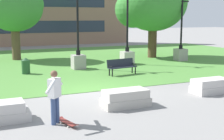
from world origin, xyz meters
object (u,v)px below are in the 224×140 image
(concrete_block_left, at_px, (125,98))
(skateboard, at_px, (67,122))
(park_bench_near_right, at_px, (122,66))
(concrete_block_right, at_px, (211,86))
(lamp_post_center, at_px, (127,49))
(trash_bin, at_px, (26,66))
(lamp_post_left, at_px, (78,52))
(person_skateboarder, at_px, (55,94))
(lamp_post_right, at_px, (181,47))

(concrete_block_left, height_order, skateboard, concrete_block_left)
(concrete_block_left, xyz_separation_m, park_bench_near_right, (2.67, 5.94, 0.23))
(concrete_block_right, relative_size, skateboard, 1.74)
(lamp_post_center, distance_m, trash_bin, 7.28)
(concrete_block_left, xyz_separation_m, skateboard, (-2.56, -1.12, -0.22))
(concrete_block_right, distance_m, lamp_post_left, 9.23)
(person_skateboarder, xyz_separation_m, lamp_post_right, (12.27, 10.34, 0.06))
(concrete_block_left, height_order, lamp_post_right, lamp_post_right)
(lamp_post_center, relative_size, trash_bin, 5.55)
(lamp_post_left, bearing_deg, concrete_block_left, -96.36)
(skateboard, height_order, lamp_post_center, lamp_post_center)
(skateboard, xyz_separation_m, park_bench_near_right, (5.24, 7.06, 0.45))
(concrete_block_left, distance_m, park_bench_near_right, 6.52)
(lamp_post_right, bearing_deg, trash_bin, -174.80)
(concrete_block_right, bearing_deg, trash_bin, 130.23)
(concrete_block_right, xyz_separation_m, trash_bin, (-6.81, 8.05, 0.20))
(concrete_block_left, distance_m, lamp_post_right, 13.37)
(lamp_post_left, height_order, lamp_post_center, lamp_post_left)
(lamp_post_left, height_order, lamp_post_right, lamp_post_left)
(person_skateboarder, relative_size, trash_bin, 1.78)
(concrete_block_right, bearing_deg, lamp_post_right, 61.40)
(person_skateboarder, height_order, lamp_post_left, lamp_post_left)
(concrete_block_left, relative_size, park_bench_near_right, 0.97)
(concrete_block_left, bearing_deg, person_skateboarder, -163.50)
(skateboard, xyz_separation_m, trash_bin, (0.17, 9.53, 0.42))
(concrete_block_left, relative_size, person_skateboarder, 1.05)
(park_bench_near_right, bearing_deg, concrete_block_right, -72.66)
(lamp_post_left, bearing_deg, concrete_block_right, -68.15)
(lamp_post_center, bearing_deg, trash_bin, -171.66)
(person_skateboarder, height_order, skateboard, person_skateboarder)
(concrete_block_left, xyz_separation_m, lamp_post_right, (9.39, 9.49, 0.72))
(trash_bin, bearing_deg, person_skateboarder, -92.98)
(person_skateboarder, relative_size, lamp_post_left, 0.32)
(park_bench_near_right, bearing_deg, lamp_post_right, 27.83)
(lamp_post_left, distance_m, lamp_post_center, 3.84)
(lamp_post_right, bearing_deg, concrete_block_right, -118.60)
(concrete_block_left, bearing_deg, lamp_post_left, 83.64)
(lamp_post_center, bearing_deg, concrete_block_right, -92.36)
(park_bench_near_right, distance_m, trash_bin, 5.64)
(lamp_post_left, relative_size, lamp_post_center, 1.01)
(concrete_block_left, bearing_deg, concrete_block_right, 4.75)
(concrete_block_right, height_order, lamp_post_center, lamp_post_center)
(person_skateboarder, relative_size, skateboard, 1.65)
(person_skateboarder, distance_m, park_bench_near_right, 8.79)
(concrete_block_left, distance_m, concrete_block_right, 4.43)
(skateboard, bearing_deg, concrete_block_left, 23.53)
(skateboard, distance_m, park_bench_near_right, 8.80)
(concrete_block_left, height_order, lamp_post_center, lamp_post_center)
(concrete_block_right, bearing_deg, concrete_block_left, -175.25)
(skateboard, bearing_deg, park_bench_near_right, 53.44)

